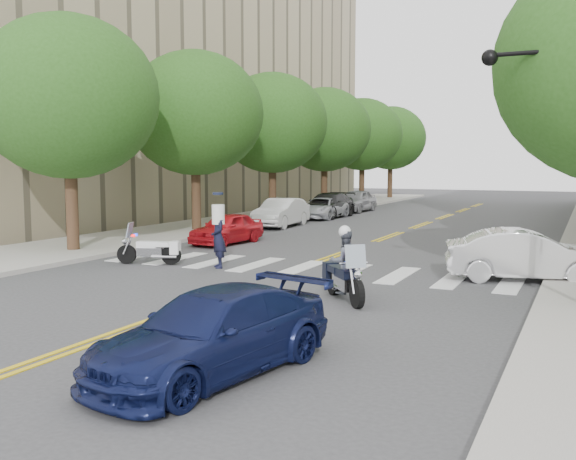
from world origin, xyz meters
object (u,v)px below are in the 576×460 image
Objects in this scene: motorcycle_parked at (154,250)px; officer_standing at (218,238)px; convertible at (526,255)px; sedan_blue at (213,333)px; motorcycle_police at (344,267)px.

motorcycle_parked is 2.30m from officer_standing.
convertible reaches higher than sedan_blue.
officer_standing is at bearing -69.37° from motorcycle_police.
motorcycle_police is 5.90m from officer_standing.
officer_standing reaches higher than convertible.
motorcycle_police is at bearing 127.10° from convertible.
sedan_blue is (7.47, -8.41, 0.17)m from motorcycle_parked.
sedan_blue is (0.06, -5.88, -0.15)m from motorcycle_police.
motorcycle_police reaches higher than sedan_blue.
officer_standing is 0.44× the size of convertible.
motorcycle_police is 7.84m from motorcycle_parked.
convertible is at bearing 57.53° from officer_standing.
motorcycle_police is at bearing 102.63° from sedan_blue.
convertible is (11.07, 2.04, 0.24)m from motorcycle_parked.
motorcycle_police is 5.88m from sedan_blue.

